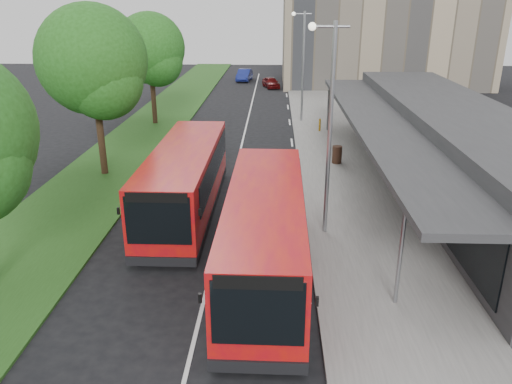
% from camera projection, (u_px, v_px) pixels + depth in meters
% --- Properties ---
extents(ground, '(120.00, 120.00, 0.00)m').
position_uv_depth(ground, '(215.00, 256.00, 18.33)').
color(ground, black).
rests_on(ground, ground).
extents(pavement, '(5.00, 80.00, 0.15)m').
position_uv_depth(pavement, '(327.00, 128.00, 36.76)').
color(pavement, slate).
rests_on(pavement, ground).
extents(grass_verge, '(5.00, 80.00, 0.10)m').
position_uv_depth(grass_verge, '(152.00, 126.00, 37.23)').
color(grass_verge, '#214817').
rests_on(grass_verge, ground).
extents(lane_centre_line, '(0.12, 70.00, 0.01)m').
position_uv_depth(lane_centre_line, '(241.00, 146.00, 32.33)').
color(lane_centre_line, silver).
rests_on(lane_centre_line, ground).
extents(kerb_dashes, '(0.12, 56.00, 0.01)m').
position_uv_depth(kerb_dashes, '(291.00, 132.00, 35.95)').
color(kerb_dashes, silver).
rests_on(kerb_dashes, ground).
extents(office_block, '(22.00, 12.00, 18.00)m').
position_uv_depth(office_block, '(386.00, 0.00, 53.83)').
color(office_block, tan).
rests_on(office_block, ground).
extents(station_building, '(7.70, 26.00, 4.00)m').
position_uv_depth(station_building, '(450.00, 147.00, 24.68)').
color(station_building, '#2C2C2E').
rests_on(station_building, ground).
extents(tree_mid, '(5.48, 5.48, 8.80)m').
position_uv_depth(tree_mid, '(93.00, 67.00, 25.00)').
color(tree_mid, black).
rests_on(tree_mid, ground).
extents(tree_far, '(5.09, 5.09, 8.17)m').
position_uv_depth(tree_far, '(150.00, 53.00, 36.35)').
color(tree_far, black).
rests_on(tree_far, ground).
extents(lamp_post_near, '(1.44, 0.28, 8.00)m').
position_uv_depth(lamp_post_near, '(328.00, 119.00, 18.37)').
color(lamp_post_near, gray).
rests_on(lamp_post_near, pavement).
extents(lamp_post_far, '(1.44, 0.28, 8.00)m').
position_uv_depth(lamp_post_far, '(302.00, 60.00, 37.04)').
color(lamp_post_far, gray).
rests_on(lamp_post_far, pavement).
extents(bus_main, '(2.84, 10.51, 2.96)m').
position_uv_depth(bus_main, '(265.00, 233.00, 16.63)').
color(bus_main, red).
rests_on(bus_main, ground).
extents(bus_second, '(2.84, 10.46, 2.95)m').
position_uv_depth(bus_second, '(186.00, 180.00, 21.57)').
color(bus_second, red).
rests_on(bus_second, ground).
extents(litter_bin, '(0.72, 0.72, 0.98)m').
position_uv_depth(litter_bin, '(337.00, 155.00, 28.29)').
color(litter_bin, '#372116').
rests_on(litter_bin, pavement).
extents(bollard, '(0.16, 0.16, 0.88)m').
position_uv_depth(bollard, '(320.00, 125.00, 35.36)').
color(bollard, '#FFAC0D').
rests_on(bollard, pavement).
extents(car_near, '(2.23, 3.63, 1.15)m').
position_uv_depth(car_near, '(271.00, 82.00, 54.16)').
color(car_near, '#550C0D').
rests_on(car_near, ground).
extents(car_far, '(1.85, 4.23, 1.35)m').
position_uv_depth(car_far, '(244.00, 75.00, 58.90)').
color(car_far, navy).
rests_on(car_far, ground).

